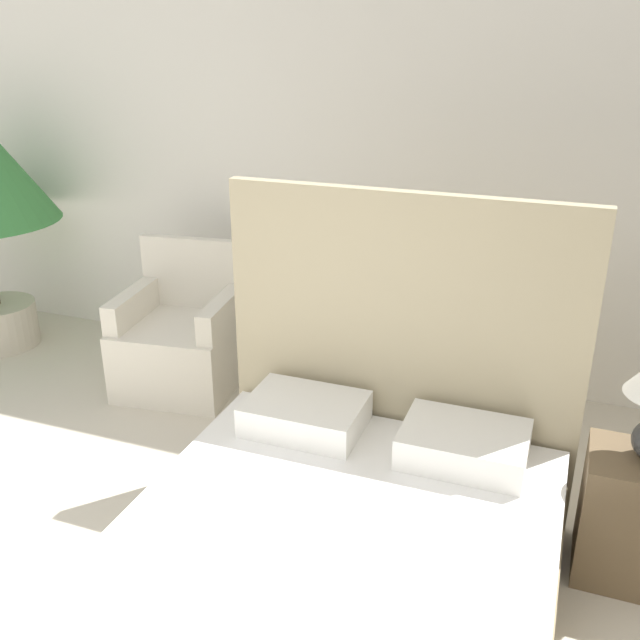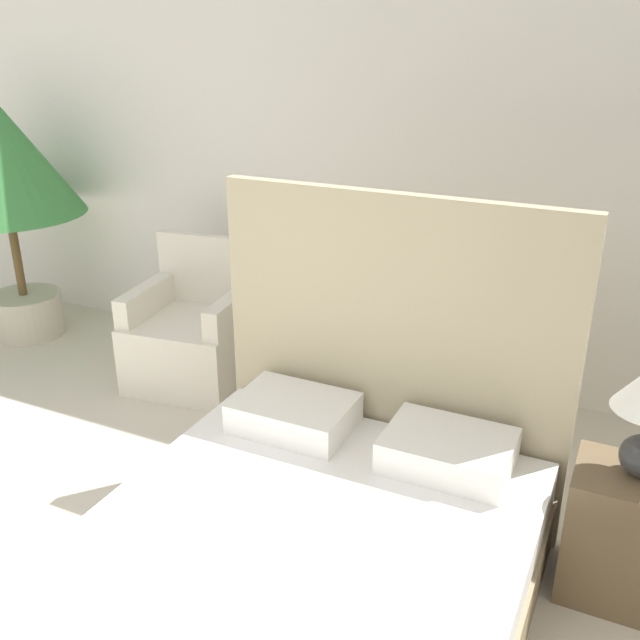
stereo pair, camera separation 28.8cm
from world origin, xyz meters
The scene contains 6 objects.
wall_back centered at (0.00, 3.63, 1.45)m, with size 10.00×0.06×2.90m.
bed centered at (0.79, 1.30, 0.28)m, with size 1.61×2.20×1.50m.
armchair_near_window_left centered at (-0.76, 2.92, 0.28)m, with size 0.76×0.74×0.90m.
armchair_near_window_right centered at (0.32, 2.92, 0.28)m, with size 0.71×0.67×0.90m.
potted_palm centered at (-2.30, 3.01, 1.21)m, with size 1.06×1.06×1.71m.
nightstand centered at (1.85, 2.10, 0.28)m, with size 0.42×0.36×0.56m.
Camera 2 is at (1.75, -0.45, 2.14)m, focal length 40.00 mm.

